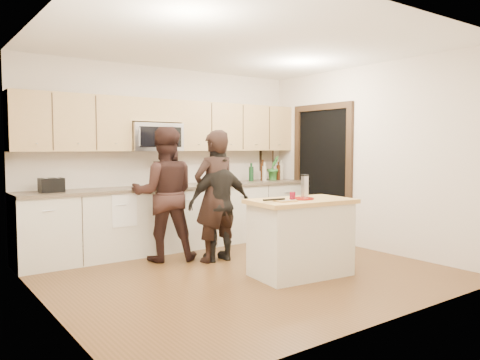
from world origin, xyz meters
TOP-DOWN VIEW (x-y plane):
  - floor at (0.00, 0.00)m, footprint 4.50×4.50m
  - room_shell at (0.00, 0.00)m, footprint 4.52×4.02m
  - back_cabinetry at (0.00, 1.69)m, footprint 4.50×0.66m
  - upper_cabinetry at (0.03, 1.83)m, footprint 4.50×0.33m
  - microwave at (-0.31, 1.80)m, footprint 0.76×0.41m
  - doorway at (2.23, 0.90)m, footprint 0.06×1.25m
  - framed_picture at (1.95, 1.98)m, footprint 0.30×0.03m
  - dish_towel at (-0.95, 1.50)m, footprint 0.34×0.60m
  - island at (0.45, -0.48)m, footprint 1.27×0.83m
  - red_plate at (0.46, -0.49)m, footprint 0.29×0.29m
  - box_grater at (0.56, -0.43)m, footprint 0.08×0.06m
  - drink_glass at (0.26, -0.55)m, footprint 0.07×0.07m
  - cutting_board at (0.15, -0.56)m, footprint 0.25×0.20m
  - tongs at (0.02, -0.51)m, footprint 0.28×0.06m
  - knife at (0.15, -0.61)m, footprint 0.21×0.04m
  - toaster at (-1.79, 1.67)m, footprint 0.28×0.21m
  - bottle_cluster at (1.76, 1.72)m, footprint 0.76×0.18m
  - orchid at (1.88, 1.72)m, footprint 0.29×0.28m
  - woman_left at (0.02, 0.68)m, footprint 0.66×0.46m
  - woman_center at (-0.49, 1.13)m, footprint 1.06×0.96m
  - woman_right at (0.08, 0.67)m, footprint 0.92×0.46m

SIDE VIEW (x-z plane):
  - floor at x=0.00m, z-range 0.00..0.00m
  - island at x=0.45m, z-range 0.00..0.90m
  - back_cabinetry at x=0.00m, z-range 0.00..0.94m
  - woman_right at x=0.08m, z-range 0.00..1.51m
  - dish_towel at x=-0.95m, z-range 0.56..1.04m
  - woman_left at x=0.02m, z-range 0.00..1.73m
  - woman_center at x=-0.49m, z-range 0.00..1.77m
  - red_plate at x=0.46m, z-range 0.90..0.92m
  - cutting_board at x=0.15m, z-range 0.90..0.92m
  - knife at x=0.15m, z-range 0.92..0.92m
  - tongs at x=0.02m, z-range 0.92..0.94m
  - drink_glass at x=0.26m, z-range 0.90..1.00m
  - toaster at x=-1.79m, z-range 0.94..1.12m
  - box_grater at x=0.56m, z-range 0.92..1.19m
  - bottle_cluster at x=1.76m, z-range 0.92..1.28m
  - orchid at x=1.88m, z-range 0.94..1.36m
  - doorway at x=2.23m, z-range 0.06..2.26m
  - framed_picture at x=1.95m, z-range 1.09..1.47m
  - microwave at x=-0.31m, z-range 1.45..1.85m
  - room_shell at x=0.00m, z-range 0.38..3.09m
  - upper_cabinetry at x=0.03m, z-range 1.47..2.22m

